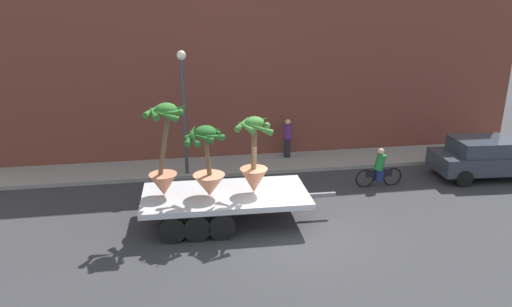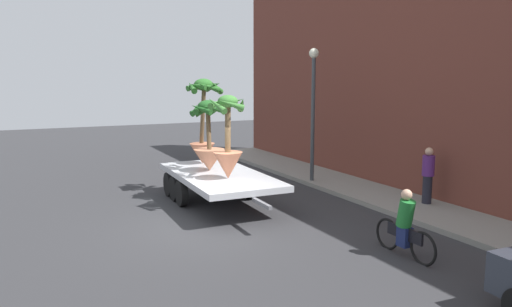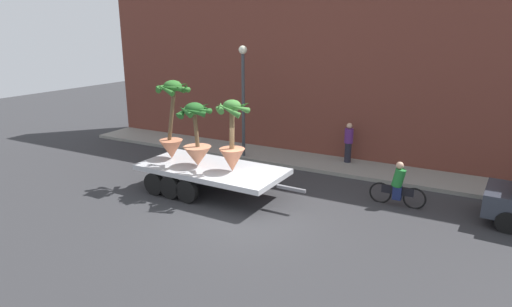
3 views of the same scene
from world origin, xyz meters
TOP-DOWN VIEW (x-y plane):
  - ground_plane at (0.00, 0.00)m, footprint 60.00×60.00m
  - sidewalk at (0.00, 6.10)m, footprint 24.00×2.20m
  - building_facade at (0.00, 7.80)m, footprint 24.00×1.20m
  - flatbed_trailer at (-2.31, 1.14)m, footprint 6.23×2.60m
  - potted_palm_rear at (-3.87, 1.29)m, footprint 1.41×1.26m
  - potted_palm_middle at (-2.60, 1.02)m, footprint 1.25×1.31m
  - potted_palm_front at (-1.16, 1.06)m, footprint 1.20×1.22m
  - cyclist at (3.96, 3.10)m, footprint 1.84×0.34m
  - pedestrian_near_gate at (1.22, 6.58)m, footprint 0.36×0.36m
  - street_lamp at (-3.18, 5.30)m, footprint 0.36×0.36m

SIDE VIEW (x-z plane):
  - ground_plane at x=0.00m, z-range 0.00..0.00m
  - sidewalk at x=0.00m, z-range 0.00..0.15m
  - cyclist at x=3.96m, z-range -0.10..1.44m
  - flatbed_trailer at x=-2.31m, z-range 0.27..1.25m
  - pedestrian_near_gate at x=1.22m, z-range 0.19..1.90m
  - potted_palm_middle at x=-2.60m, z-range 0.83..3.08m
  - potted_palm_front at x=-1.16m, z-range 0.77..3.22m
  - potted_palm_rear at x=-3.87m, z-range 0.88..3.80m
  - street_lamp at x=-3.18m, z-range 0.82..5.65m
  - building_facade at x=0.00m, z-range 0.00..8.36m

